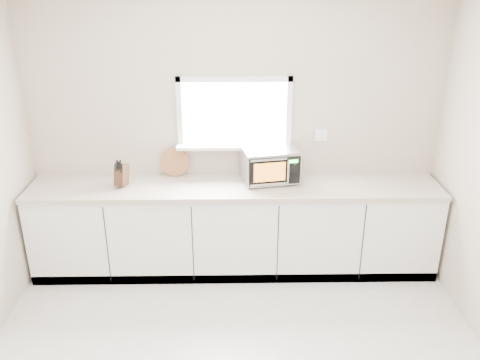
{
  "coord_description": "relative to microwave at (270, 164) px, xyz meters",
  "views": [
    {
      "loc": [
        -0.02,
        -2.75,
        2.84
      ],
      "look_at": [
        0.05,
        1.55,
        1.03
      ],
      "focal_mm": 38.0,
      "sensor_mm": 36.0,
      "label": 1
    }
  ],
  "objects": [
    {
      "name": "cabinets",
      "position": [
        -0.34,
        -0.1,
        -0.65
      ],
      "size": [
        3.92,
        0.6,
        0.88
      ],
      "primitive_type": "cube",
      "color": "white",
      "rests_on": "ground"
    },
    {
      "name": "countertop",
      "position": [
        -0.34,
        -0.11,
        -0.19
      ],
      "size": [
        3.92,
        0.64,
        0.04
      ],
      "primitive_type": "cube",
      "color": "#BBAE9B",
      "rests_on": "cabinets"
    },
    {
      "name": "microwave",
      "position": [
        0.0,
        0.0,
        0.0
      ],
      "size": [
        0.57,
        0.48,
        0.33
      ],
      "rotation": [
        0.0,
        0.0,
        0.18
      ],
      "color": "black",
      "rests_on": "countertop"
    },
    {
      "name": "coffee_grinder",
      "position": [
        -0.09,
        -0.1,
        -0.07
      ],
      "size": [
        0.15,
        0.15,
        0.21
      ],
      "rotation": [
        0.0,
        0.0,
        0.24
      ],
      "color": "#B8BABF",
      "rests_on": "countertop"
    },
    {
      "name": "cutting_board",
      "position": [
        -0.93,
        0.14,
        -0.03
      ],
      "size": [
        0.29,
        0.07,
        0.29
      ],
      "primitive_type": "cylinder",
      "rotation": [
        1.4,
        0.0,
        0.0
      ],
      "color": "#9B6B3C",
      "rests_on": "countertop"
    },
    {
      "name": "knife_block",
      "position": [
        -1.41,
        -0.11,
        -0.05
      ],
      "size": [
        0.13,
        0.21,
        0.28
      ],
      "rotation": [
        0.0,
        0.0,
        -0.21
      ],
      "color": "#3F2A16",
      "rests_on": "countertop"
    },
    {
      "name": "back_wall",
      "position": [
        -0.34,
        0.2,
        0.27
      ],
      "size": [
        4.0,
        0.17,
        2.7
      ],
      "color": "#BFB198",
      "rests_on": "ground"
    }
  ]
}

